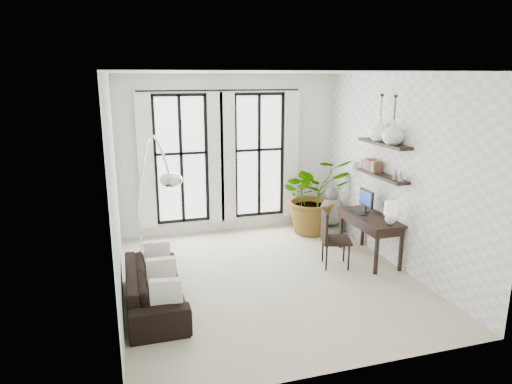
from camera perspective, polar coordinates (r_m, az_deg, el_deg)
name	(u,v)px	position (r m, az deg, el deg)	size (l,w,h in m)	color
floor	(268,278)	(7.46, 1.49, -10.68)	(5.00, 5.00, 0.00)	#C0B698
ceiling	(269,72)	(6.76, 1.67, 14.72)	(5.00, 5.00, 0.00)	white
wall_left	(114,191)	(6.61, -17.32, 0.07)	(5.00, 5.00, 0.00)	#A0B2A6
wall_right	(397,172)	(7.91, 17.26, 2.37)	(5.00, 5.00, 0.00)	white
wall_back	(230,155)	(9.30, -3.24, 4.70)	(4.50, 4.50, 0.00)	white
windows	(221,158)	(9.19, -4.35, 4.32)	(3.26, 0.13, 2.65)	white
wall_shelves	(381,162)	(8.05, 15.39, 3.62)	(0.25, 1.30, 0.60)	black
sofa	(155,287)	(6.67, -12.54, -11.52)	(1.95, 0.76, 0.57)	black
throw_pillows	(161,272)	(6.58, -11.76, -9.76)	(0.40, 1.52, 0.40)	white
plant	(314,195)	(9.36, 7.25, -0.38)	(1.42, 1.23, 1.58)	#2D7228
desk	(372,220)	(8.13, 14.25, -3.41)	(0.57, 1.34, 1.19)	black
desk_chair	(331,235)	(7.79, 9.36, -5.32)	(0.57, 0.57, 0.98)	black
arc_lamp	(152,169)	(6.99, -12.91, 2.87)	(0.73, 1.92, 2.33)	silver
buddha	(331,214)	(9.47, 9.39, -2.73)	(0.53, 0.53, 0.96)	gray
vase_a	(393,132)	(7.73, 16.78, 7.14)	(0.37, 0.37, 0.38)	white
vase_b	(380,130)	(8.06, 15.23, 7.52)	(0.37, 0.37, 0.38)	white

